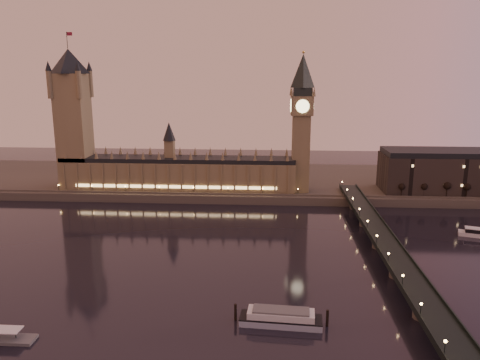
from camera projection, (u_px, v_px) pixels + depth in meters
The scene contains 11 objects.
ground at pixel (210, 257), 246.41m from camera, with size 700.00×700.00×0.00m, color black.
far_embankment at pixel (268, 181), 404.27m from camera, with size 560.00×130.00×6.00m, color #423D35.
palace_of_westminster at pixel (178, 169), 361.69m from camera, with size 180.00×26.62×52.00m.
victoria_tower at pixel (73, 111), 356.81m from camera, with size 31.68×31.68×118.00m.
big_ben at pixel (302, 115), 346.24m from camera, with size 17.68×17.68×104.00m.
westminster_bridge at pixel (387, 251), 239.39m from camera, with size 13.20×260.00×15.30m.
bare_tree_0 at pixel (401, 186), 341.26m from camera, with size 5.15×5.15×10.47m.
bare_tree_1 at pixel (423, 186), 340.28m from camera, with size 5.15×5.15×10.47m.
bare_tree_2 at pixel (445, 187), 339.29m from camera, with size 5.15×5.15×10.47m.
bare_tree_3 at pixel (467, 187), 338.31m from camera, with size 5.15×5.15×10.47m.
moored_barge at pixel (281, 318), 179.90m from camera, with size 36.47×11.01×6.70m.
Camera 1 is at (30.88, -229.43, 95.01)m, focal length 35.00 mm.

